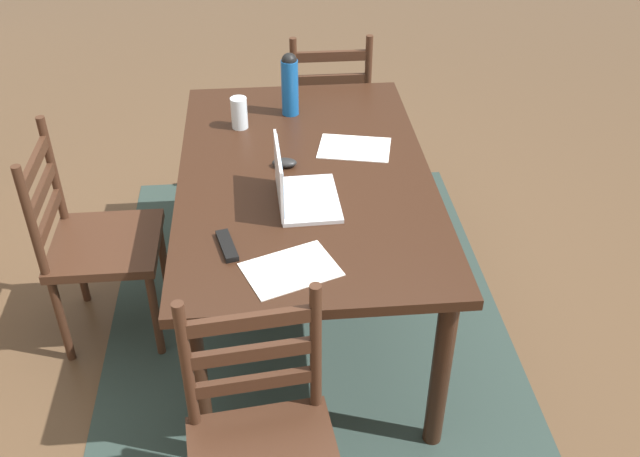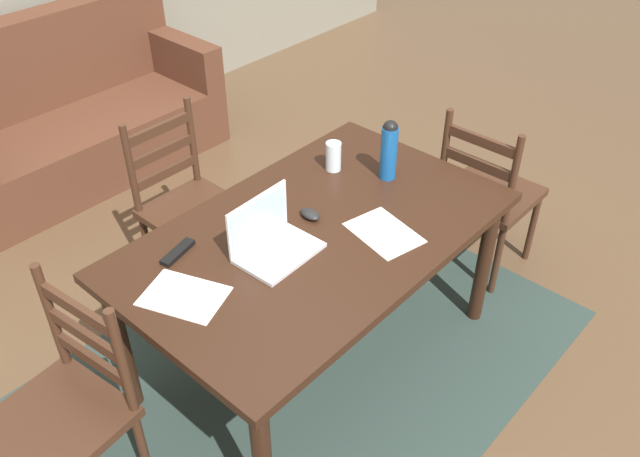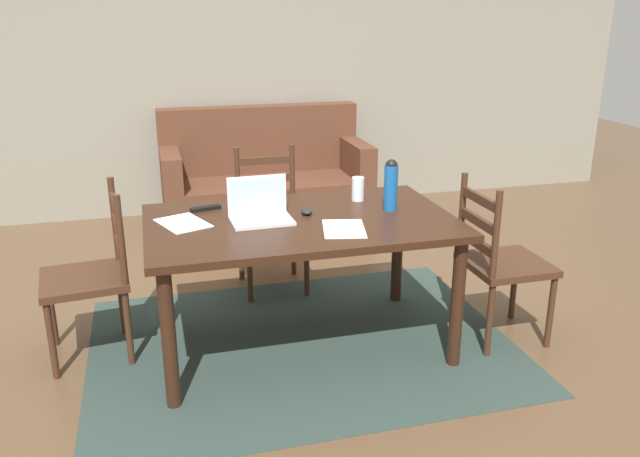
{
  "view_description": "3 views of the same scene",
  "coord_description": "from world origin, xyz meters",
  "px_view_note": "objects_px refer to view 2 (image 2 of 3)",
  "views": [
    {
      "loc": [
        -2.46,
        0.16,
        2.25
      ],
      "look_at": [
        -0.1,
        -0.05,
        0.55
      ],
      "focal_mm": 40.55,
      "sensor_mm": 36.0,
      "label": 1
    },
    {
      "loc": [
        -1.61,
        -1.47,
        2.42
      ],
      "look_at": [
        0.1,
        0.07,
        0.67
      ],
      "focal_mm": 37.32,
      "sensor_mm": 36.0,
      "label": 2
    },
    {
      "loc": [
        -0.76,
        -3.19,
        1.82
      ],
      "look_at": [
        0.14,
        0.13,
        0.65
      ],
      "focal_mm": 36.07,
      "sensor_mm": 36.0,
      "label": 3
    }
  ],
  "objects_px": {
    "chair_far_head": "(189,207)",
    "computer_mouse": "(310,214)",
    "couch": "(75,118)",
    "chair_left_far": "(64,413)",
    "laptop": "(270,238)",
    "dining_table": "(316,247)",
    "tv_remote": "(178,252)",
    "chair_right_near": "(487,195)",
    "water_bottle": "(389,149)",
    "drinking_glass": "(333,156)"
  },
  "relations": [
    {
      "from": "tv_remote",
      "to": "couch",
      "type": "bearing_deg",
      "value": -32.9
    },
    {
      "from": "chair_right_near",
      "to": "couch",
      "type": "xyz_separation_m",
      "value": [
        -0.88,
        2.55,
        -0.11
      ]
    },
    {
      "from": "chair_far_head",
      "to": "computer_mouse",
      "type": "xyz_separation_m",
      "value": [
        0.05,
        -0.79,
        0.31
      ]
    },
    {
      "from": "laptop",
      "to": "computer_mouse",
      "type": "xyz_separation_m",
      "value": [
        0.26,
        0.03,
        -0.04
      ]
    },
    {
      "from": "couch",
      "to": "computer_mouse",
      "type": "distance_m",
      "value": 2.32
    },
    {
      "from": "laptop",
      "to": "computer_mouse",
      "type": "relative_size",
      "value": 3.27
    },
    {
      "from": "chair_far_head",
      "to": "drinking_glass",
      "type": "height_order",
      "value": "chair_far_head"
    },
    {
      "from": "laptop",
      "to": "water_bottle",
      "type": "xyz_separation_m",
      "value": [
        0.73,
        -0.02,
        0.09
      ]
    },
    {
      "from": "water_bottle",
      "to": "couch",
      "type": "bearing_deg",
      "value": 97.12
    },
    {
      "from": "water_bottle",
      "to": "chair_far_head",
      "type": "bearing_deg",
      "value": 121.72
    },
    {
      "from": "couch",
      "to": "water_bottle",
      "type": "xyz_separation_m",
      "value": [
        0.29,
        -2.32,
        0.55
      ]
    },
    {
      "from": "dining_table",
      "to": "chair_far_head",
      "type": "height_order",
      "value": "chair_far_head"
    },
    {
      "from": "laptop",
      "to": "drinking_glass",
      "type": "height_order",
      "value": "laptop"
    },
    {
      "from": "dining_table",
      "to": "chair_left_far",
      "type": "distance_m",
      "value": 1.15
    },
    {
      "from": "water_bottle",
      "to": "computer_mouse",
      "type": "distance_m",
      "value": 0.49
    },
    {
      "from": "chair_left_far",
      "to": "chair_right_near",
      "type": "bearing_deg",
      "value": -10.37
    },
    {
      "from": "drinking_glass",
      "to": "computer_mouse",
      "type": "relative_size",
      "value": 1.39
    },
    {
      "from": "chair_far_head",
      "to": "couch",
      "type": "distance_m",
      "value": 1.5
    },
    {
      "from": "water_bottle",
      "to": "drinking_glass",
      "type": "xyz_separation_m",
      "value": [
        -0.11,
        0.23,
        -0.08
      ]
    },
    {
      "from": "chair_left_far",
      "to": "tv_remote",
      "type": "distance_m",
      "value": 0.71
    },
    {
      "from": "chair_far_head",
      "to": "laptop",
      "type": "distance_m",
      "value": 0.92
    },
    {
      "from": "chair_left_far",
      "to": "couch",
      "type": "xyz_separation_m",
      "value": [
        1.34,
        2.15,
        -0.11
      ]
    },
    {
      "from": "laptop",
      "to": "tv_remote",
      "type": "distance_m",
      "value": 0.37
    },
    {
      "from": "water_bottle",
      "to": "computer_mouse",
      "type": "relative_size",
      "value": 2.89
    },
    {
      "from": "dining_table",
      "to": "laptop",
      "type": "bearing_deg",
      "value": 166.95
    },
    {
      "from": "couch",
      "to": "water_bottle",
      "type": "distance_m",
      "value": 2.4
    },
    {
      "from": "dining_table",
      "to": "drinking_glass",
      "type": "bearing_deg",
      "value": 32.27
    },
    {
      "from": "dining_table",
      "to": "tv_remote",
      "type": "xyz_separation_m",
      "value": [
        -0.48,
        0.3,
        0.1
      ]
    },
    {
      "from": "chair_right_near",
      "to": "laptop",
      "type": "relative_size",
      "value": 2.9
    },
    {
      "from": "chair_far_head",
      "to": "couch",
      "type": "bearing_deg",
      "value": 81.08
    },
    {
      "from": "chair_right_near",
      "to": "chair_far_head",
      "type": "relative_size",
      "value": 1.0
    },
    {
      "from": "chair_left_far",
      "to": "chair_far_head",
      "type": "xyz_separation_m",
      "value": [
        1.11,
        0.67,
        0.0
      ]
    },
    {
      "from": "water_bottle",
      "to": "chair_right_near",
      "type": "bearing_deg",
      "value": -21.31
    },
    {
      "from": "chair_right_near",
      "to": "laptop",
      "type": "xyz_separation_m",
      "value": [
        -1.32,
        0.25,
        0.35
      ]
    },
    {
      "from": "dining_table",
      "to": "chair_right_near",
      "type": "height_order",
      "value": "chair_right_near"
    },
    {
      "from": "chair_right_near",
      "to": "computer_mouse",
      "type": "relative_size",
      "value": 9.5
    },
    {
      "from": "chair_far_head",
      "to": "tv_remote",
      "type": "xyz_separation_m",
      "value": [
        -0.48,
        -0.57,
        0.3
      ]
    },
    {
      "from": "laptop",
      "to": "water_bottle",
      "type": "relative_size",
      "value": 1.13
    },
    {
      "from": "chair_far_head",
      "to": "chair_right_near",
      "type": "bearing_deg",
      "value": -44.07
    },
    {
      "from": "chair_right_near",
      "to": "couch",
      "type": "distance_m",
      "value": 2.7
    },
    {
      "from": "drinking_glass",
      "to": "dining_table",
      "type": "bearing_deg",
      "value": -147.73
    },
    {
      "from": "couch",
      "to": "laptop",
      "type": "height_order",
      "value": "couch"
    },
    {
      "from": "chair_right_near",
      "to": "couch",
      "type": "relative_size",
      "value": 0.53
    },
    {
      "from": "laptop",
      "to": "computer_mouse",
      "type": "bearing_deg",
      "value": 6.36
    },
    {
      "from": "dining_table",
      "to": "tv_remote",
      "type": "distance_m",
      "value": 0.57
    },
    {
      "from": "chair_left_far",
      "to": "computer_mouse",
      "type": "xyz_separation_m",
      "value": [
        1.16,
        -0.13,
        0.31
      ]
    },
    {
      "from": "drinking_glass",
      "to": "laptop",
      "type": "bearing_deg",
      "value": -161.44
    },
    {
      "from": "computer_mouse",
      "to": "tv_remote",
      "type": "relative_size",
      "value": 0.59
    },
    {
      "from": "dining_table",
      "to": "computer_mouse",
      "type": "distance_m",
      "value": 0.14
    },
    {
      "from": "chair_right_near",
      "to": "tv_remote",
      "type": "distance_m",
      "value": 1.69
    }
  ]
}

